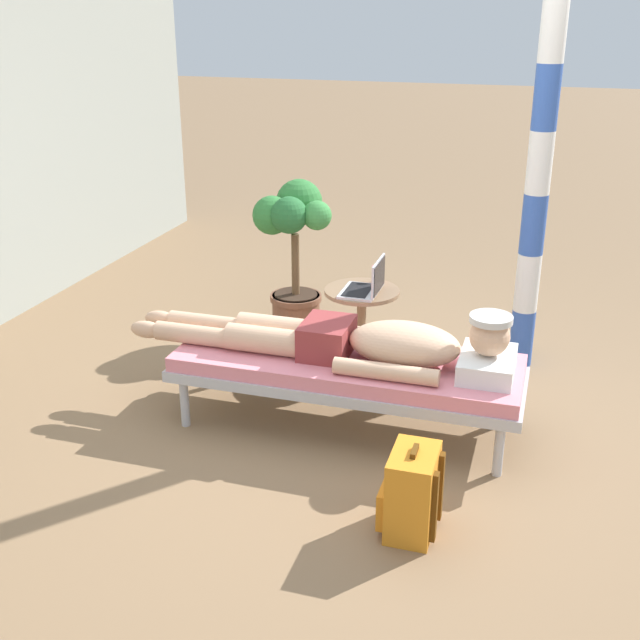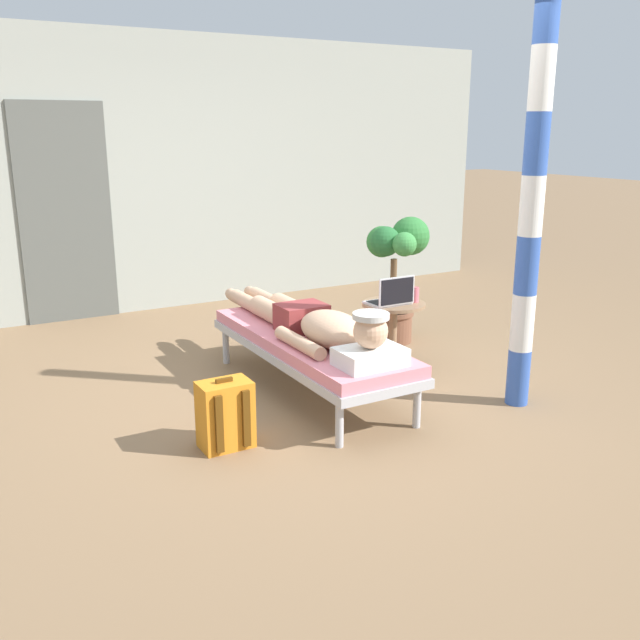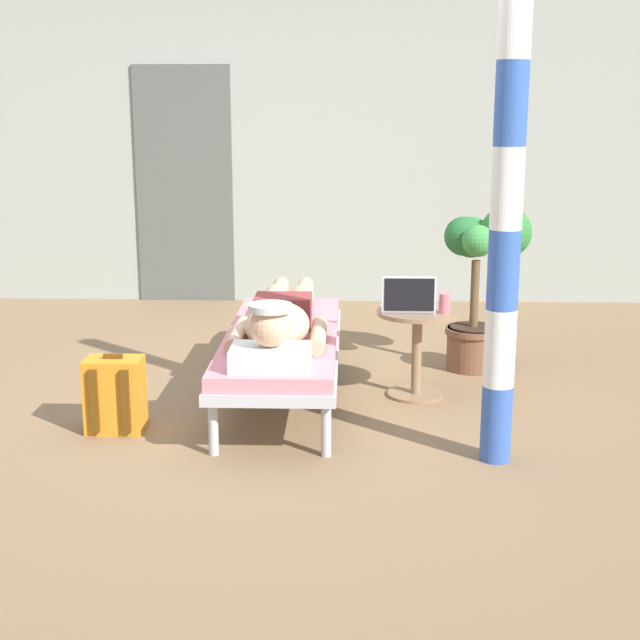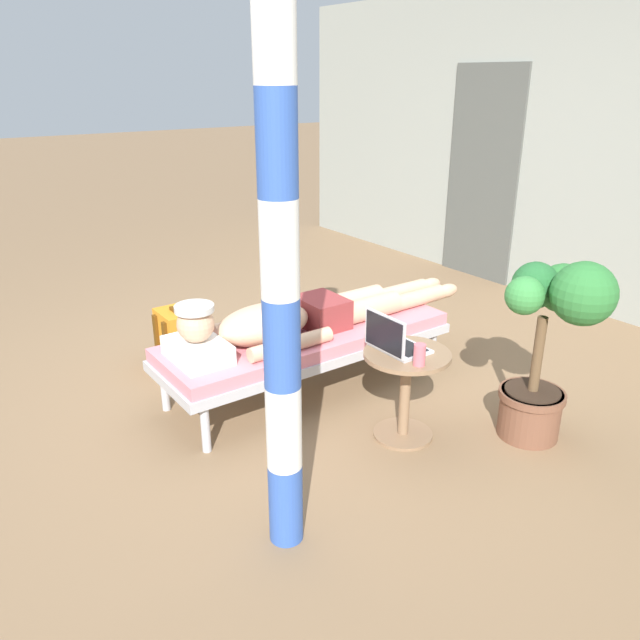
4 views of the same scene
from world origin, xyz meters
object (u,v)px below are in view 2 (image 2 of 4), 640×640
(person_reclining, at_px, (316,323))
(laptop, at_px, (391,297))
(lounge_chair, at_px, (310,345))
(drink_glass, at_px, (415,295))
(backpack, at_px, (225,415))
(side_table, at_px, (393,324))
(porch_post, at_px, (532,206))
(potted_plant, at_px, (396,267))

(person_reclining, height_order, laptop, laptop)
(lounge_chair, xyz_separation_m, laptop, (0.73, 0.07, 0.24))
(laptop, bearing_deg, lounge_chair, -174.62)
(lounge_chair, relative_size, drink_glass, 16.63)
(person_reclining, bearing_deg, laptop, 11.65)
(laptop, bearing_deg, backpack, -159.32)
(side_table, xyz_separation_m, porch_post, (0.32, -1.00, 0.97))
(potted_plant, bearing_deg, lounge_chair, -149.56)
(person_reclining, bearing_deg, potted_plant, 33.17)
(side_table, relative_size, potted_plant, 0.49)
(side_table, height_order, porch_post, porch_post)
(backpack, distance_m, porch_post, 2.29)
(laptop, distance_m, drink_glass, 0.21)
(backpack, xyz_separation_m, porch_post, (1.96, -0.35, 1.13))
(person_reclining, relative_size, porch_post, 0.82)
(person_reclining, xyz_separation_m, potted_plant, (1.25, 0.81, 0.13))
(laptop, bearing_deg, potted_plant, 52.26)
(potted_plant, distance_m, porch_post, 1.76)
(lounge_chair, distance_m, drink_glass, 0.97)
(drink_glass, bearing_deg, lounge_chair, -176.31)
(person_reclining, distance_m, porch_post, 1.59)
(drink_glass, distance_m, potted_plant, 0.74)
(lounge_chair, bearing_deg, side_table, 8.62)
(person_reclining, height_order, potted_plant, potted_plant)
(drink_glass, distance_m, porch_post, 1.21)
(person_reclining, bearing_deg, porch_post, -35.71)
(potted_plant, bearing_deg, person_reclining, -146.83)
(backpack, height_order, porch_post, porch_post)
(backpack, height_order, potted_plant, potted_plant)
(side_table, distance_m, potted_plant, 0.82)
(side_table, xyz_separation_m, drink_glass, (0.15, -0.06, 0.23))
(drink_glass, relative_size, potted_plant, 0.11)
(side_table, distance_m, laptop, 0.24)
(side_table, xyz_separation_m, potted_plant, (0.45, 0.61, 0.29))
(drink_glass, bearing_deg, side_table, 158.41)
(laptop, relative_size, backpack, 0.73)
(lounge_chair, distance_m, person_reclining, 0.19)
(lounge_chair, height_order, porch_post, porch_post)
(side_table, height_order, laptop, laptop)
(person_reclining, distance_m, backpack, 1.02)
(lounge_chair, distance_m, laptop, 0.77)
(lounge_chair, relative_size, person_reclining, 0.89)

